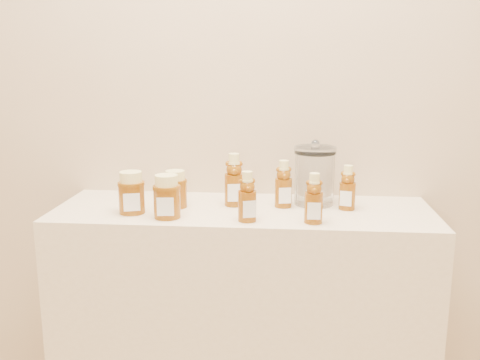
# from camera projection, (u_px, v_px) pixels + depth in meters

# --- Properties ---
(wall_back) EXTENTS (3.50, 0.02, 2.70)m
(wall_back) POSITION_uv_depth(u_px,v_px,m) (248.00, 64.00, 1.80)
(wall_back) COLOR tan
(wall_back) RESTS_ON ground
(display_table) EXTENTS (1.20, 0.40, 0.90)m
(display_table) POSITION_uv_depth(u_px,v_px,m) (243.00, 337.00, 1.80)
(display_table) COLOR beige
(display_table) RESTS_ON ground
(bear_bottle_back_left) EXTENTS (0.07, 0.07, 0.19)m
(bear_bottle_back_left) POSITION_uv_depth(u_px,v_px,m) (234.00, 176.00, 1.72)
(bear_bottle_back_left) COLOR #683408
(bear_bottle_back_left) RESTS_ON display_table
(bear_bottle_back_mid) EXTENTS (0.07, 0.07, 0.17)m
(bear_bottle_back_mid) POSITION_uv_depth(u_px,v_px,m) (284.00, 181.00, 1.71)
(bear_bottle_back_mid) COLOR #683408
(bear_bottle_back_mid) RESTS_ON display_table
(bear_bottle_back_right) EXTENTS (0.07, 0.07, 0.16)m
(bear_bottle_back_right) POSITION_uv_depth(u_px,v_px,m) (348.00, 185.00, 1.68)
(bear_bottle_back_right) COLOR #683408
(bear_bottle_back_right) RESTS_ON display_table
(bear_bottle_front_left) EXTENTS (0.07, 0.07, 0.17)m
(bear_bottle_front_left) POSITION_uv_depth(u_px,v_px,m) (247.00, 193.00, 1.55)
(bear_bottle_front_left) COLOR #683408
(bear_bottle_front_left) RESTS_ON display_table
(bear_bottle_front_right) EXTENTS (0.06, 0.06, 0.17)m
(bear_bottle_front_right) POSITION_uv_depth(u_px,v_px,m) (314.00, 195.00, 1.54)
(bear_bottle_front_right) COLOR #683408
(bear_bottle_front_right) RESTS_ON display_table
(honey_jar_left) EXTENTS (0.10, 0.10, 0.13)m
(honey_jar_left) POSITION_uv_depth(u_px,v_px,m) (131.00, 192.00, 1.64)
(honey_jar_left) COLOR #683408
(honey_jar_left) RESTS_ON display_table
(honey_jar_back) EXTENTS (0.09, 0.09, 0.12)m
(honey_jar_back) POSITION_uv_depth(u_px,v_px,m) (175.00, 189.00, 1.71)
(honey_jar_back) COLOR #683408
(honey_jar_back) RESTS_ON display_table
(honey_jar_front) EXTENTS (0.09, 0.09, 0.13)m
(honey_jar_front) POSITION_uv_depth(u_px,v_px,m) (167.00, 196.00, 1.59)
(honey_jar_front) COLOR #683408
(honey_jar_front) RESTS_ON display_table
(glass_canister) EXTENTS (0.17, 0.17, 0.21)m
(glass_canister) POSITION_uv_depth(u_px,v_px,m) (315.00, 173.00, 1.73)
(glass_canister) COLOR white
(glass_canister) RESTS_ON display_table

